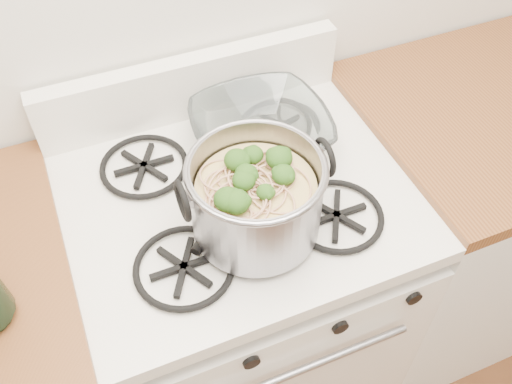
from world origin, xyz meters
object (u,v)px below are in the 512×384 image
Objects in this scene: stock_pot at (256,199)px; glass_bowl at (261,137)px; gas_range at (241,301)px; spatula at (249,167)px.

stock_pot reaches higher than glass_bowl.
gas_range is 7.35× the size of glass_bowl.
stock_pot reaches higher than gas_range.
spatula is 2.47× the size of glass_bowl.
stock_pot is at bearing -60.13° from spatula.
stock_pot is 0.26m from glass_bowl.
spatula is (0.04, 0.04, 0.50)m from gas_range.
gas_range is at bearing 89.20° from stock_pot.
spatula is at bearing 73.20° from stock_pot.
stock_pot is 0.97× the size of spatula.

